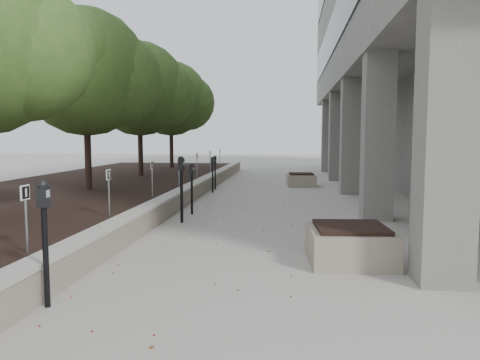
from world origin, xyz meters
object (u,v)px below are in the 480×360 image
at_px(crabapple_tree_3, 86,99).
at_px(parking_meter_2, 182,190).
at_px(planter_back, 301,180).
at_px(crabapple_tree_5, 171,114).
at_px(planter_front, 350,244).
at_px(parking_meter_4, 213,175).
at_px(crabapple_tree_4, 140,109).
at_px(parking_meter_5, 215,173).
at_px(parking_meter_1, 45,244).
at_px(parking_meter_3, 192,189).

relative_size(crabapple_tree_3, parking_meter_2, 3.47).
bearing_deg(planter_back, crabapple_tree_5, 144.70).
height_order(parking_meter_2, planter_back, parking_meter_2).
bearing_deg(crabapple_tree_3, planter_front, -40.57).
bearing_deg(planter_back, crabapple_tree_3, -140.74).
distance_m(crabapple_tree_3, parking_meter_4, 5.03).
relative_size(crabapple_tree_4, planter_front, 4.16).
bearing_deg(parking_meter_5, planter_front, -73.52).
bearing_deg(planter_front, crabapple_tree_4, 122.63).
bearing_deg(parking_meter_2, planter_back, 87.53).
xyz_separation_m(parking_meter_2, parking_meter_5, (-0.30, 6.76, -0.14)).
height_order(crabapple_tree_3, parking_meter_4, crabapple_tree_3).
xyz_separation_m(crabapple_tree_3, parking_meter_2, (3.60, -2.98, -2.34)).
xyz_separation_m(parking_meter_2, parking_meter_4, (-0.24, 5.79, -0.14)).
xyz_separation_m(parking_meter_1, parking_meter_5, (0.04, 12.23, -0.12)).
bearing_deg(crabapple_tree_5, parking_meter_5, -62.11).
height_order(crabapple_tree_3, crabapple_tree_5, same).
height_order(parking_meter_2, parking_meter_3, parking_meter_2).
height_order(parking_meter_1, parking_meter_2, parking_meter_2).
distance_m(parking_meter_5, planter_back, 3.65).
height_order(parking_meter_1, parking_meter_4, parking_meter_1).
height_order(parking_meter_3, planter_back, parking_meter_3).
relative_size(crabapple_tree_5, planter_front, 4.16).
bearing_deg(crabapple_tree_3, parking_meter_4, 39.98).
relative_size(parking_meter_4, planter_front, 0.99).
distance_m(crabapple_tree_4, parking_meter_4, 4.71).
bearing_deg(crabapple_tree_3, parking_meter_3, -26.60).
bearing_deg(parking_meter_4, crabapple_tree_3, -119.34).
bearing_deg(parking_meter_4, parking_meter_5, 114.64).
xyz_separation_m(parking_meter_4, planter_back, (3.20, 2.54, -0.38)).
relative_size(crabapple_tree_4, parking_meter_4, 4.21).
bearing_deg(parking_meter_2, crabapple_tree_3, 157.48).
height_order(parking_meter_5, planter_front, parking_meter_5).
bearing_deg(crabapple_tree_3, planter_back, 39.26).
distance_m(crabapple_tree_4, planter_front, 13.44).
distance_m(crabapple_tree_4, crabapple_tree_5, 5.00).
bearing_deg(parking_meter_3, planter_front, -29.13).
distance_m(crabapple_tree_4, planter_back, 7.16).
distance_m(crabapple_tree_3, parking_meter_1, 9.36).
xyz_separation_m(crabapple_tree_4, planter_back, (6.56, 0.36, -2.86)).
relative_size(crabapple_tree_5, parking_meter_1, 3.57).
relative_size(parking_meter_2, parking_meter_4, 1.21).
bearing_deg(parking_meter_3, parking_meter_4, 114.35).
xyz_separation_m(crabapple_tree_3, planter_back, (6.56, 5.36, -2.86)).
height_order(crabapple_tree_5, parking_meter_2, crabapple_tree_5).
xyz_separation_m(crabapple_tree_4, crabapple_tree_5, (0.00, 5.00, 0.00)).
bearing_deg(parking_meter_1, parking_meter_2, 97.40).
height_order(crabapple_tree_4, parking_meter_2, crabapple_tree_4).
xyz_separation_m(crabapple_tree_3, parking_meter_1, (3.25, -8.45, -2.36)).
relative_size(crabapple_tree_3, parking_meter_5, 4.24).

